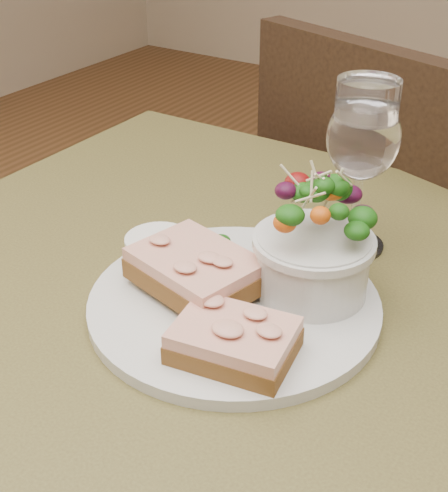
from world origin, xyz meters
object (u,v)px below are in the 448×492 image
Objects in this scene: sandwich_front at (234,340)px; ramekin at (159,251)px; cafe_table at (218,383)px; salad_bowl at (314,239)px; sandwich_back at (195,270)px; wine_glass at (363,142)px; chair_far at (397,344)px; dinner_plate at (234,303)px.

sandwich_front is 1.78× the size of ramekin.
salad_bowl reaches higher than cafe_table.
salad_bowl is (0.01, 0.12, 0.04)m from sandwich_front.
ramekin is at bearing 173.93° from cafe_table.
sandwich_back reaches higher than sandwich_front.
salad_bowl is (0.15, 0.05, 0.04)m from ramekin.
sandwich_back is at bearing -13.99° from ramekin.
ramekin is (-0.14, 0.07, 0.01)m from sandwich_front.
cafe_table is at bearing -6.07° from ramekin.
sandwich_front is 0.10m from sandwich_back.
ramekin is (-0.08, 0.01, 0.13)m from cafe_table.
cafe_table is 5.91× the size of sandwich_back.
wine_glass reaches higher than salad_bowl.
salad_bowl is at bearing -86.10° from wine_glass.
sandwich_back reaches higher than cafe_table.
wine_glass is at bearing 93.90° from salad_bowl.
chair_far is 3.21× the size of dinner_plate.
chair_far is 6.65× the size of sandwich_back.
salad_bowl is at bearing 114.45° from chair_far.
cafe_table is 12.88× the size of ramekin.
chair_far is 7.09× the size of salad_bowl.
sandwich_back is at bearing -165.78° from cafe_table.
wine_glass is at bearing 69.80° from cafe_table.
cafe_table is 0.19m from salad_bowl.
ramekin is at bearing 179.63° from sandwich_back.
chair_far is 0.83m from sandwich_front.
chair_far is at bearing 88.43° from cafe_table.
sandwich_front is (0.04, -0.67, 0.48)m from chair_far.
salad_bowl is (0.06, 0.05, 0.07)m from dinner_plate.
ramekin is at bearing -130.31° from wine_glass.
dinner_plate is 2.07× the size of sandwich_back.
salad_bowl is (0.09, 0.06, 0.04)m from sandwich_back.
cafe_table is 0.70m from chair_far.
dinner_plate is at bearing -105.60° from wine_glass.
chair_far is 5.14× the size of wine_glass.
chair_far reaches higher than salad_bowl.
ramekin is (-0.09, 0.00, 0.03)m from dinner_plate.
sandwich_front is 0.26m from wine_glass.
chair_far is at bearing 81.14° from ramekin.
salad_bowl is at bearing 45.80° from sandwich_back.
salad_bowl reaches higher than sandwich_front.
wine_glass is at bearing 74.40° from dinner_plate.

